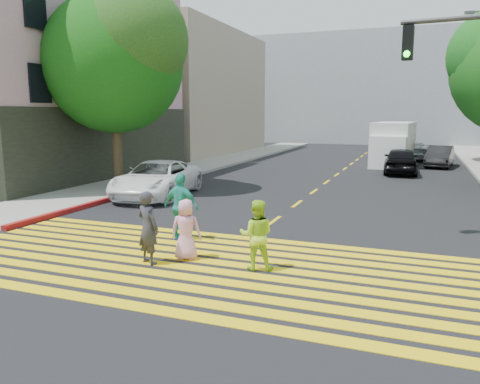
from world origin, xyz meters
The scene contains 18 objects.
ground centered at (0.00, 0.00, 0.00)m, with size 120.00×120.00×0.00m, color black.
sidewalk_left centered at (-8.50, 22.00, 0.07)m, with size 3.00×40.00×0.15m, color gray.
curb_red centered at (-6.90, 6.00, 0.08)m, with size 0.20×8.00×0.16m, color maroon.
crosswalk centered at (0.00, 1.28, 0.01)m, with size 13.40×5.30×0.01m.
lane_line centered at (0.00, 22.50, 0.01)m, with size 0.12×34.40×0.01m.
building_left_pink centered at (-16.00, 12.00, 4.58)m, with size 12.10×14.10×11.00m.
building_left_tan centered at (-16.00, 28.00, 5.00)m, with size 12.00×16.00×10.00m, color tan.
backdrop_block centered at (0.00, 48.00, 6.00)m, with size 30.00×8.00×12.00m, color gray.
tree_left centered at (-8.18, 9.52, 5.78)m, with size 7.98×7.75×8.57m.
pedestrian_man centered at (-1.42, 0.95, 0.83)m, with size 0.61×0.40×1.66m, color #302E35.
pedestrian_woman centered at (0.98, 1.44, 0.77)m, with size 0.75×0.58×1.53m, color #B4E829.
pedestrian_child centered at (-0.78, 1.53, 0.71)m, with size 0.69×0.45×1.42m, color #EA9DBD.
pedestrian_extra centered at (-1.69, 3.05, 0.89)m, with size 1.05×0.44×1.79m, color teal.
white_sedan centered at (-5.71, 8.53, 0.72)m, with size 2.40×5.20×1.44m, color white.
dark_car_near centered at (3.25, 19.76, 0.75)m, with size 1.76×4.38×1.49m, color black.
silver_car centered at (3.80, 28.17, 0.66)m, with size 1.84×4.53×1.32m, color #A3A5A8.
dark_car_parked centered at (5.41, 24.14, 0.66)m, with size 1.40×4.03×1.33m, color black.
white_van centered at (2.58, 23.95, 1.32)m, with size 2.64×6.02×2.77m.
Camera 1 is at (4.11, -7.79, 3.35)m, focal length 35.00 mm.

